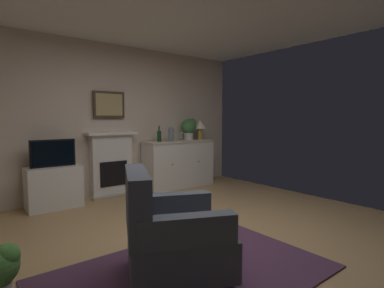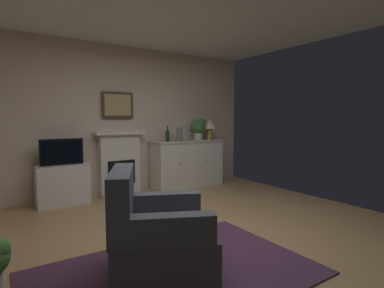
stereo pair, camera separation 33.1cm
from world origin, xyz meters
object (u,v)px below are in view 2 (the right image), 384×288
object	(u,v)px
table_lamp	(210,126)
wine_bottle	(167,136)
fireplace_unit	(120,163)
wine_glass_left	(185,135)
wine_glass_center	(190,134)
armchair	(155,234)
framed_picture	(118,105)
vase_decorative	(179,134)
potted_plant_small	(199,127)
tv_cabinet	(63,185)
tv_set	(62,152)
sideboard_cabinet	(188,164)

from	to	relation	value
table_lamp	wine_bottle	bearing A→B (deg)	177.80
fireplace_unit	wine_glass_left	xyz separation A→B (m)	(1.23, -0.21, 0.47)
wine_glass_center	armchair	distance (m)	3.46
framed_picture	vase_decorative	bearing A→B (deg)	-14.04
framed_picture	wine_glass_center	size ratio (longest dim) A/B	3.33
fireplace_unit	vase_decorative	size ratio (longest dim) A/B	3.91
wine_bottle	armchair	distance (m)	3.27
potted_plant_small	armchair	xyz separation A→B (m)	(-2.33, -2.77, -0.77)
fireplace_unit	vase_decorative	distance (m)	1.22
fireplace_unit	vase_decorative	bearing A→B (deg)	-11.78
wine_bottle	potted_plant_small	xyz separation A→B (m)	(0.71, 0.01, 0.15)
tv_cabinet	potted_plant_small	xyz separation A→B (m)	(2.56, 0.03, 0.85)
armchair	tv_set	bearing A→B (deg)	94.87
fireplace_unit	tv_set	size ratio (longest dim) A/B	1.77
vase_decorative	potted_plant_small	distance (m)	0.52
sideboard_cabinet	wine_glass_left	size ratio (longest dim) A/B	8.66
wine_bottle	armchair	bearing A→B (deg)	-120.41
framed_picture	armchair	distance (m)	3.26
wine_bottle	tv_set	world-z (taller)	wine_bottle
wine_glass_center	potted_plant_small	size ratio (longest dim) A/B	0.38
table_lamp	armchair	bearing A→B (deg)	-133.34
framed_picture	wine_bottle	bearing A→B (deg)	-11.93
framed_picture	wine_bottle	distance (m)	1.06
armchair	table_lamp	bearing A→B (deg)	46.66
potted_plant_small	tv_cabinet	bearing A→B (deg)	-179.32
vase_decorative	tv_set	bearing A→B (deg)	178.84
framed_picture	wine_glass_left	bearing A→B (deg)	-11.90
table_lamp	wine_glass_left	bearing A→B (deg)	-176.52
wine_glass_center	tv_cabinet	world-z (taller)	wine_glass_center
table_lamp	tv_cabinet	world-z (taller)	table_lamp
table_lamp	potted_plant_small	size ratio (longest dim) A/B	0.93
wine_glass_left	armchair	xyz separation A→B (m)	(-1.97, -2.69, -0.64)
tv_set	armchair	world-z (taller)	tv_set
wine_bottle	wine_glass_center	distance (m)	0.47
table_lamp	vase_decorative	distance (m)	0.76
wine_glass_left	potted_plant_small	xyz separation A→B (m)	(0.36, 0.08, 0.13)
table_lamp	wine_bottle	world-z (taller)	table_lamp
sideboard_cabinet	armchair	bearing A→B (deg)	-126.82
table_lamp	wine_glass_left	world-z (taller)	table_lamp
sideboard_cabinet	wine_bottle	distance (m)	0.70
fireplace_unit	vase_decorative	xyz separation A→B (m)	(1.09, -0.23, 0.49)
wine_glass_left	tv_set	bearing A→B (deg)	179.26
table_lamp	vase_decorative	world-z (taller)	table_lamp
sideboard_cabinet	vase_decorative	bearing A→B (deg)	-166.60
table_lamp	potted_plant_small	xyz separation A→B (m)	(-0.24, 0.05, -0.02)
sideboard_cabinet	wine_glass_left	world-z (taller)	wine_glass_left
vase_decorative	potted_plant_small	xyz separation A→B (m)	(0.50, 0.10, 0.12)
wine_bottle	potted_plant_small	size ratio (longest dim) A/B	0.67
fireplace_unit	table_lamp	xyz separation A→B (m)	(1.83, -0.18, 0.63)
fireplace_unit	framed_picture	xyz separation A→B (m)	(0.00, 0.05, 1.01)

